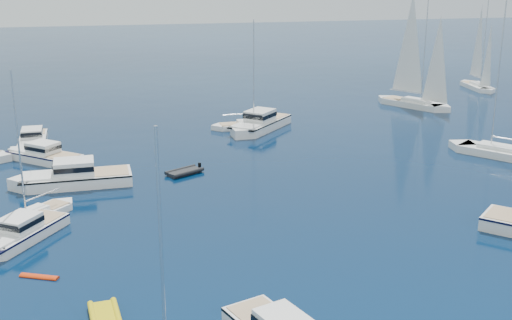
{
  "coord_description": "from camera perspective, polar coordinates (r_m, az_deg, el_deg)",
  "views": [
    {
      "loc": [
        -12.18,
        -30.97,
        19.33
      ],
      "look_at": [
        0.96,
        24.83,
        2.2
      ],
      "focal_mm": 45.59,
      "sensor_mm": 36.0,
      "label": 1
    }
  ],
  "objects": [
    {
      "name": "motor_cruiser_centre",
      "position": [
        62.08,
        -15.77,
        -2.16
      ],
      "size": [
        11.88,
        3.88,
        3.1
      ],
      "primitive_type": null,
      "rotation": [
        0.0,
        0.0,
        1.59
      ],
      "color": "silver",
      "rests_on": "ground"
    },
    {
      "name": "motor_cruiser_horizon",
      "position": [
        77.03,
        -18.96,
        1.18
      ],
      "size": [
        3.23,
        9.68,
        2.52
      ],
      "primitive_type": null,
      "rotation": [
        0.0,
        0.0,
        3.17
      ],
      "color": "silver",
      "rests_on": "ground"
    },
    {
      "name": "sailboat_mid_r",
      "position": [
        73.47,
        20.74,
        0.28
      ],
      "size": [
        10.01,
        11.89,
        18.26
      ],
      "primitive_type": null,
      "rotation": [
        0.0,
        0.0,
        0.64
      ],
      "color": "silver",
      "rests_on": "ground"
    },
    {
      "name": "motor_cruiser_left",
      "position": [
        51.0,
        -19.98,
        -6.7
      ],
      "size": [
        7.45,
        9.27,
        2.43
      ],
      "primitive_type": null,
      "rotation": [
        0.0,
        0.0,
        2.56
      ],
      "color": "white",
      "rests_on": "ground"
    },
    {
      "name": "motor_cruiser_far_l",
      "position": [
        70.81,
        -18.19,
        -0.06
      ],
      "size": [
        9.22,
        8.73,
        2.55
      ],
      "primitive_type": null,
      "rotation": [
        0.0,
        0.0,
        0.84
      ],
      "color": "white",
      "rests_on": "ground"
    },
    {
      "name": "motor_cruiser_distant",
      "position": [
        80.05,
        0.27,
        2.66
      ],
      "size": [
        10.71,
        11.27,
        3.13
      ],
      "primitive_type": null,
      "rotation": [
        0.0,
        0.0,
        2.4
      ],
      "color": "silver",
      "rests_on": "ground"
    },
    {
      "name": "kayak_orange",
      "position": [
        44.98,
        -18.47,
        -9.74
      ],
      "size": [
        2.59,
        1.61,
        0.3
      ],
      "primitive_type": null,
      "rotation": [
        0.0,
        0.0,
        1.13
      ],
      "color": "red",
      "rests_on": "ground"
    },
    {
      "name": "tender_grey_far",
      "position": [
        63.4,
        -6.29,
        -1.22
      ],
      "size": [
        4.28,
        3.64,
        0.95
      ],
      "primitive_type": null,
      "rotation": [
        0.0,
        0.0,
        2.09
      ],
      "color": "black",
      "rests_on": "ground"
    },
    {
      "name": "sailboat_sails_far",
      "position": [
        113.46,
        18.81,
        5.94
      ],
      "size": [
        3.8,
        10.61,
        15.26
      ],
      "primitive_type": null,
      "rotation": [
        0.0,
        0.0,
        3.03
      ],
      "color": "white",
      "rests_on": "ground"
    },
    {
      "name": "ground",
      "position": [
        38.49,
        7.31,
        -13.66
      ],
      "size": [
        400.0,
        400.0,
        0.0
      ],
      "primitive_type": "plane",
      "color": "#08274C",
      "rests_on": "ground"
    },
    {
      "name": "sailboat_centre",
      "position": [
        81.0,
        -0.84,
        2.83
      ],
      "size": [
        9.4,
        2.63,
        13.75
      ],
      "primitive_type": null,
      "rotation": [
        0.0,
        0.0,
        4.73
      ],
      "color": "white",
      "rests_on": "ground"
    },
    {
      "name": "sailboat_mid_l",
      "position": [
        54.84,
        -18.79,
        -4.94
      ],
      "size": [
        7.38,
        7.83,
        12.56
      ],
      "primitive_type": null,
      "rotation": [
        0.0,
        0.0,
        2.41
      ],
      "color": "white",
      "rests_on": "ground"
    },
    {
      "name": "sailboat_sails_r",
      "position": [
        96.25,
        13.59,
        4.58
      ],
      "size": [
        9.28,
        12.34,
        18.35
      ],
      "primitive_type": null,
      "rotation": [
        0.0,
        0.0,
        3.69
      ],
      "color": "silver",
      "rests_on": "ground"
    }
  ]
}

